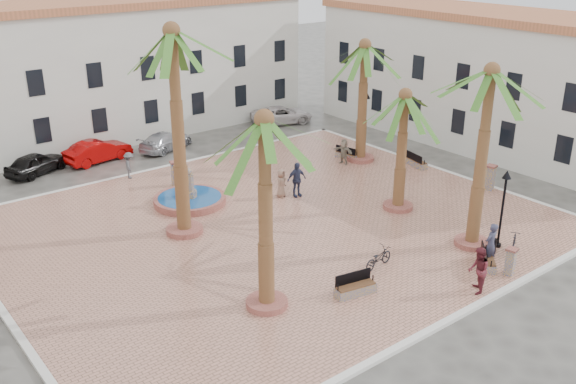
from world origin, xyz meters
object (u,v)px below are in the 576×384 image
pedestrian_east (344,152)px  car_black (36,163)px  palm_nw (173,54)px  pedestrian_fountain_a (281,183)px  fountain (190,198)px  car_white (282,115)px  palm_s (489,91)px  bollard_se (511,261)px  cyclist_a (491,244)px  palm_ne (364,60)px  bollard_n (175,173)px  litter_bin (493,245)px  pedestrian_fountain_b (297,179)px  bollard_e (490,177)px  bicycle_b (514,244)px  bench_e (416,163)px  car_silver (166,141)px  bench_ne (347,155)px  lamppost_e (366,114)px  bicycle_a (378,258)px  palm_e (404,110)px  cyclist_b (478,270)px  bench_se (487,261)px  palm_sw (265,143)px  lamppost_s (504,196)px  pedestrian_north (129,165)px  car_red (98,151)px

pedestrian_east → car_black: (-15.69, 10.51, -0.27)m
palm_nw → pedestrian_fountain_a: 10.17m
fountain → car_white: size_ratio=0.81×
palm_s → car_black: palm_s is taller
bollard_se → cyclist_a: (0.14, 1.13, 0.32)m
palm_ne → car_black: bearing=148.0°
palm_s → bollard_se: (-1.11, -2.77, -6.62)m
bollard_n → litter_bin: 17.84m
bollard_n → pedestrian_fountain_b: pedestrian_fountain_b is taller
bollard_e → bicycle_b: (-5.72, -5.38, -0.30)m
bench_e → car_silver: (-10.43, 13.08, 0.22)m
palm_s → bollard_se: size_ratio=6.81×
pedestrian_fountain_a → car_silver: 11.85m
bench_ne → lamppost_e: size_ratio=0.38×
lamppost_e → car_black: 20.51m
cyclist_a → bicycle_a: size_ratio=1.14×
palm_e → car_black: palm_e is taller
fountain → palm_ne: palm_ne is taller
palm_e → pedestrian_east: bearing=69.9°
palm_ne → cyclist_b: palm_ne is taller
pedestrian_east → bench_se: bearing=-26.1°
palm_ne → bench_e: size_ratio=4.41×
palm_sw → litter_bin: bearing=-13.8°
bench_se → bollard_n: size_ratio=1.04×
lamppost_s → lamppost_e: 13.46m
bollard_n → cyclist_b: 18.41m
bench_se → bench_ne: bearing=26.6°
car_black → bollard_e: bearing=-158.9°
bollard_se → cyclist_a: 1.18m
lamppost_s → lamppost_e: lamppost_e is taller
pedestrian_north → palm_e: bearing=-124.7°
pedestrian_north → pedestrian_east: (11.72, -5.94, 0.00)m
palm_ne → bicycle_a: 15.50m
palm_ne → car_red: size_ratio=1.77×
palm_nw → palm_sw: (-0.79, -7.81, -1.97)m
pedestrian_east → bicycle_b: bearing=-18.5°
litter_bin → car_black: bearing=118.4°
cyclist_b → palm_sw: bearing=-74.8°
pedestrian_fountain_a → pedestrian_north: same height
cyclist_a → bicycle_a: (-4.02, 2.80, -0.52)m
bicycle_b → pedestrian_fountain_b: bearing=-11.4°
palm_s → cyclist_a: size_ratio=4.40×
bicycle_a → car_silver: car_silver is taller
bicycle_b → pedestrian_north: (-9.45, 19.72, 0.33)m
palm_s → lamppost_s: (0.80, -0.86, -4.72)m
palm_sw → pedestrian_east: bearing=37.3°
palm_nw → car_red: palm_nw is taller
bollard_e → pedestrian_fountain_a: bearing=146.8°
bicycle_a → pedestrian_north: pedestrian_north is taller
fountain → bicycle_b: 16.57m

